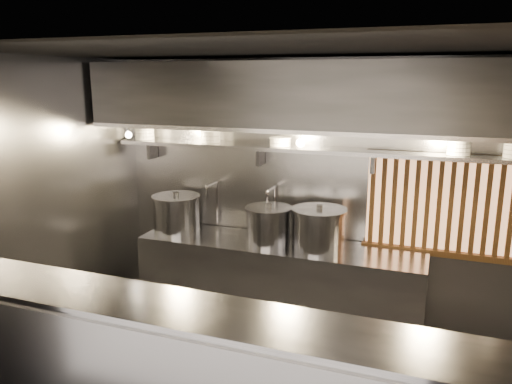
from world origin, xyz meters
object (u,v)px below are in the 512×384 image
Objects in this scene: pendant_bulb at (301,143)px; stock_pot_left at (177,213)px; heat_lamp at (127,129)px; stock_pot_right at (268,225)px; stock_pot_mid at (319,229)px.

pendant_bulb reaches higher than stock_pot_left.
pendant_bulb is (1.80, 0.35, -0.11)m from heat_lamp.
stock_pot_left is 1.01× the size of stock_pot_right.
heat_lamp is at bearing -143.94° from stock_pot_left.
heat_lamp is 2.26m from stock_pot_mid.
heat_lamp is 0.60× the size of stock_pot_right.
pendant_bulb is 1.65m from stock_pot_left.
pendant_bulb is 0.32× the size of stock_pot_left.
pendant_bulb is at bearing 11.00° from heat_lamp.
heat_lamp is at bearing -170.41° from stock_pot_right.
pendant_bulb reaches higher than stock_pot_mid.
stock_pot_left is 1.10m from stock_pot_right.
stock_pot_mid is (2.03, 0.26, -0.95)m from heat_lamp.
heat_lamp is 1.87× the size of pendant_bulb.
stock_pot_left reaches higher than stock_pot_right.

